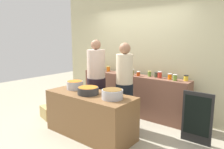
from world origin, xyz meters
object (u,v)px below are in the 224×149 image
object	(u,v)px
preserve_jar_2	(103,68)
cooking_pot_right	(112,94)
cooking_pot_left	(75,85)
cook_with_tongs	(96,85)
preserve_jar_7	(132,72)
preserve_jar_11	(160,75)
preserve_jar_3	(108,69)
preserve_jar_9	(150,74)
chalkboard_sign	(197,118)
preserve_jar_13	(175,78)
cooking_pot_center	(88,91)
preserve_jar_0	(93,67)
preserve_jar_8	(138,74)
preserve_jar_12	(170,76)
preserve_jar_14	(186,78)
preserve_jar_1	(100,68)
preserve_jar_5	(122,72)
cook_in_cap	(124,91)
preserve_jar_10	(156,75)
preserve_jar_6	(127,71)
bread_crate	(50,112)
preserve_jar_4	(119,70)

from	to	relation	value
preserve_jar_2	cooking_pot_right	size ratio (longest dim) A/B	0.41
cooking_pot_left	cook_with_tongs	distance (m)	0.51
preserve_jar_7	preserve_jar_11	xyz separation A→B (m)	(0.66, 0.06, 0.00)
preserve_jar_3	preserve_jar_9	xyz separation A→B (m)	(1.15, 0.03, -0.01)
cooking_pot_right	chalkboard_sign	world-z (taller)	cooking_pot_right
cooking_pot_left	cooking_pot_right	distance (m)	0.99
preserve_jar_13	cooking_pot_center	distance (m)	1.75
cooking_pot_center	preserve_jar_9	bearing A→B (deg)	74.48
preserve_jar_0	preserve_jar_8	xyz separation A→B (m)	(1.42, -0.02, -0.02)
preserve_jar_2	preserve_jar_13	world-z (taller)	preserve_jar_2
preserve_jar_8	cooking_pot_left	distance (m)	1.46
preserve_jar_3	preserve_jar_12	xyz separation A→B (m)	(1.64, -0.00, -0.01)
preserve_jar_8	preserve_jar_14	size ratio (longest dim) A/B	0.90
cooking_pot_left	cook_with_tongs	xyz separation A→B (m)	(0.12, 0.49, -0.08)
preserve_jar_1	preserve_jar_5	bearing A→B (deg)	-5.84
preserve_jar_12	preserve_jar_13	bearing A→B (deg)	-26.64
preserve_jar_9	cooking_pot_left	xyz separation A→B (m)	(-0.89, -1.40, -0.13)
preserve_jar_2	cooking_pot_left	size ratio (longest dim) A/B	0.46
preserve_jar_11	cook_in_cap	bearing A→B (deg)	-111.52
preserve_jar_5	preserve_jar_10	size ratio (longest dim) A/B	1.04
cook_in_cap	cooking_pot_center	bearing A→B (deg)	-118.41
preserve_jar_11	cook_in_cap	size ratio (longest dim) A/B	0.08
preserve_jar_6	cooking_pot_center	bearing A→B (deg)	-85.53
cooking_pot_right	chalkboard_sign	size ratio (longest dim) A/B	0.40
preserve_jar_14	cooking_pot_left	distance (m)	2.21
chalkboard_sign	preserve_jar_6	bearing A→B (deg)	165.63
preserve_jar_2	preserve_jar_12	size ratio (longest dim) A/B	1.20
preserve_jar_12	cooking_pot_right	xyz separation A→B (m)	(-0.39, -1.42, -0.14)
preserve_jar_6	cook_with_tongs	xyz separation A→B (m)	(-0.24, -0.78, -0.22)
preserve_jar_1	bread_crate	world-z (taller)	preserve_jar_1
preserve_jar_1	chalkboard_sign	distance (m)	2.77
preserve_jar_7	cooking_pot_center	bearing A→B (deg)	-90.62
preserve_jar_5	preserve_jar_13	size ratio (longest dim) A/B	0.85
preserve_jar_7	cook_with_tongs	world-z (taller)	cook_with_tongs
preserve_jar_4	preserve_jar_12	size ratio (longest dim) A/B	0.86
preserve_jar_0	bread_crate	xyz separation A→B (m)	(-0.08, -1.33, -0.88)
preserve_jar_11	preserve_jar_8	bearing A→B (deg)	-170.38
preserve_jar_10	preserve_jar_1	bearing A→B (deg)	-178.97
preserve_jar_1	bread_crate	bearing A→B (deg)	-101.75
preserve_jar_1	preserve_jar_6	world-z (taller)	preserve_jar_1
cooking_pot_left	bread_crate	world-z (taller)	cooking_pot_left
preserve_jar_8	bread_crate	size ratio (longest dim) A/B	0.25
preserve_jar_0	preserve_jar_8	bearing A→B (deg)	-0.75
preserve_jar_10	preserve_jar_14	size ratio (longest dim) A/B	0.89
preserve_jar_0	preserve_jar_8	distance (m)	1.42
cook_with_tongs	preserve_jar_4	bearing A→B (deg)	94.46
preserve_jar_0	preserve_jar_4	distance (m)	0.81
cooking_pot_right	bread_crate	xyz separation A→B (m)	(-1.82, 0.04, -0.73)
bread_crate	preserve_jar_3	bearing A→B (deg)	67.51
preserve_jar_8	preserve_jar_1	bearing A→B (deg)	176.22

